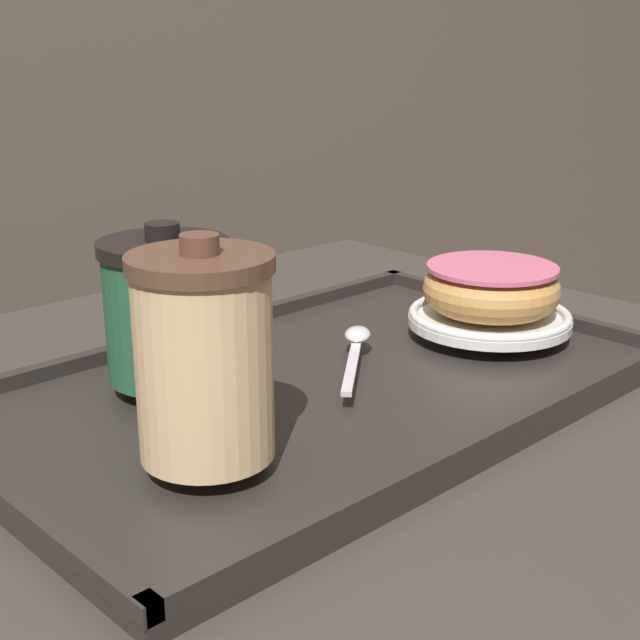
{
  "coord_description": "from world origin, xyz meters",
  "views": [
    {
      "loc": [
        -0.45,
        -0.44,
        0.99
      ],
      "look_at": [
        -0.0,
        0.03,
        0.78
      ],
      "focal_mm": 50.0,
      "sensor_mm": 36.0,
      "label": 1
    }
  ],
  "objects_px": {
    "coffee_cup_front": "(204,356)",
    "spoon": "(356,343)",
    "coffee_cup_rear": "(167,308)",
    "donut_chocolate_glazed": "(490,287)"
  },
  "relations": [
    {
      "from": "coffee_cup_rear",
      "to": "donut_chocolate_glazed",
      "type": "relative_size",
      "value": 0.98
    },
    {
      "from": "donut_chocolate_glazed",
      "to": "spoon",
      "type": "height_order",
      "value": "donut_chocolate_glazed"
    },
    {
      "from": "coffee_cup_rear",
      "to": "donut_chocolate_glazed",
      "type": "bearing_deg",
      "value": -18.5
    },
    {
      "from": "coffee_cup_front",
      "to": "donut_chocolate_glazed",
      "type": "bearing_deg",
      "value": 5.6
    },
    {
      "from": "donut_chocolate_glazed",
      "to": "coffee_cup_rear",
      "type": "bearing_deg",
      "value": 161.5
    },
    {
      "from": "coffee_cup_rear",
      "to": "donut_chocolate_glazed",
      "type": "distance_m",
      "value": 0.29
    },
    {
      "from": "coffee_cup_rear",
      "to": "spoon",
      "type": "bearing_deg",
      "value": -20.65
    },
    {
      "from": "coffee_cup_rear",
      "to": "donut_chocolate_glazed",
      "type": "height_order",
      "value": "coffee_cup_rear"
    },
    {
      "from": "coffee_cup_rear",
      "to": "spoon",
      "type": "distance_m",
      "value": 0.16
    },
    {
      "from": "coffee_cup_front",
      "to": "spoon",
      "type": "height_order",
      "value": "coffee_cup_front"
    }
  ]
}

